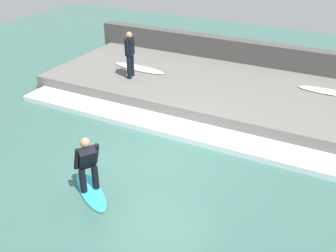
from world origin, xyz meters
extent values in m
plane|color=#386056|center=(0.00, 0.00, 0.00)|extent=(28.00, 28.00, 0.00)
cube|color=#66635E|center=(4.18, 0.00, 0.23)|extent=(4.40, 11.60, 0.47)
cube|color=#474442|center=(6.63, 0.00, 0.63)|extent=(0.50, 12.18, 1.26)
cube|color=silver|center=(1.51, 0.00, 0.08)|extent=(0.95, 11.02, 0.16)
ellipsoid|color=#2DADD1|center=(-1.77, 0.72, 0.03)|extent=(1.27, 1.57, 0.06)
cylinder|color=black|center=(-1.88, 0.79, 0.33)|extent=(0.14, 0.14, 0.54)
cylinder|color=black|center=(-1.66, 0.64, 0.33)|extent=(0.14, 0.14, 0.54)
cube|color=black|center=(-1.77, 0.72, 0.88)|extent=(0.54, 0.56, 0.58)
sphere|color=#A87A5B|center=(-1.77, 0.72, 1.24)|extent=(0.21, 0.21, 0.21)
cylinder|color=black|center=(-1.94, 0.83, 0.91)|extent=(0.10, 0.20, 0.49)
cylinder|color=black|center=(-1.60, 0.60, 0.91)|extent=(0.10, 0.20, 0.49)
cylinder|color=black|center=(3.53, 2.93, 0.86)|extent=(0.15, 0.15, 0.78)
cylinder|color=black|center=(3.26, 2.86, 0.86)|extent=(0.15, 0.15, 0.78)
cube|color=black|center=(3.39, 2.90, 1.52)|extent=(0.40, 0.29, 0.56)
sphere|color=#A87A5B|center=(3.39, 2.90, 1.90)|extent=(0.21, 0.21, 0.21)
cylinder|color=black|center=(3.59, 2.94, 1.56)|extent=(0.10, 0.11, 0.49)
cylinder|color=black|center=(3.19, 2.85, 1.56)|extent=(0.10, 0.11, 0.49)
ellipsoid|color=beige|center=(4.19, 3.06, 0.50)|extent=(0.71, 2.12, 0.06)
ellipsoid|color=beige|center=(5.08, -3.15, 0.50)|extent=(0.49, 1.71, 0.06)
camera|label=1|loc=(-7.05, -3.92, 5.34)|focal=42.00mm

